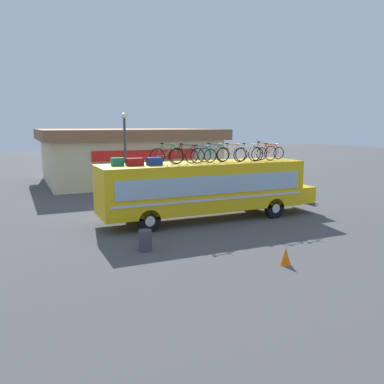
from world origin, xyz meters
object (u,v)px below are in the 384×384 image
luggage_bag_1 (117,162)px  traffic_cone (286,256)px  bus (206,186)px  luggage_bag_3 (154,161)px  rooftop_bicycle_7 (263,153)px  rooftop_bicycle_2 (187,155)px  trash_bin (145,240)px  rooftop_bicycle_3 (201,155)px  rooftop_bicycle_4 (214,154)px  rooftop_bicycle_6 (248,154)px  rooftop_bicycle_8 (270,153)px  rooftop_bicycle_5 (232,154)px  street_lamp (125,150)px  luggage_bag_2 (135,162)px  rooftop_bicycle_1 (167,155)px

luggage_bag_1 → traffic_cone: bearing=-61.9°
bus → luggage_bag_3: size_ratio=16.90×
rooftop_bicycle_7 → rooftop_bicycle_2: bearing=179.1°
trash_bin → bus: bearing=40.0°
rooftop_bicycle_3 → rooftop_bicycle_7: 3.34m
trash_bin → rooftop_bicycle_3: bearing=41.2°
rooftop_bicycle_4 → rooftop_bicycle_6: 1.72m
rooftop_bicycle_8 → trash_bin: bearing=-155.3°
luggage_bag_3 → rooftop_bicycle_5: (4.03, 0.09, 0.21)m
rooftop_bicycle_3 → rooftop_bicycle_6: (2.48, -0.23, 0.01)m
luggage_bag_3 → street_lamp: size_ratio=0.13×
street_lamp → trash_bin: bearing=-100.8°
rooftop_bicycle_7 → traffic_cone: size_ratio=2.86×
bus → luggage_bag_1: 4.50m
luggage_bag_2 → rooftop_bicycle_3: bearing=-2.4°
rooftop_bicycle_7 → rooftop_bicycle_8: 0.93m
luggage_bag_2 → rooftop_bicycle_7: bearing=-2.8°
rooftop_bicycle_4 → rooftop_bicycle_8: rooftop_bicycle_4 is taller
bus → luggage_bag_3: 3.04m
rooftop_bicycle_5 → rooftop_bicycle_7: bearing=-6.8°
bus → trash_bin: 5.69m
rooftop_bicycle_7 → rooftop_bicycle_1: bearing=175.4°
rooftop_bicycle_1 → rooftop_bicycle_6: (4.09, -0.44, -0.02)m
luggage_bag_1 → traffic_cone: luggage_bag_1 is taller
rooftop_bicycle_1 → rooftop_bicycle_5: rooftop_bicycle_1 is taller
luggage_bag_1 → rooftop_bicycle_3: size_ratio=0.32×
rooftop_bicycle_7 → traffic_cone: 7.97m
rooftop_bicycle_4 → traffic_cone: size_ratio=2.94×
bus → rooftop_bicycle_4: size_ratio=6.41×
luggage_bag_2 → rooftop_bicycle_8: 7.33m
luggage_bag_1 → rooftop_bicycle_4: (4.75, -0.08, 0.21)m
luggage_bag_3 → rooftop_bicycle_7: bearing=-1.0°
rooftop_bicycle_3 → traffic_cone: (-0.10, -6.77, -2.87)m
rooftop_bicycle_3 → rooftop_bicycle_5: bearing=0.3°
luggage_bag_3 → luggage_bag_1: bearing=163.9°
rooftop_bicycle_6 → luggage_bag_3: bearing=178.2°
bus → luggage_bag_3: luggage_bag_3 is taller
luggage_bag_3 → rooftop_bicycle_1: size_ratio=0.39×
bus → street_lamp: 6.23m
luggage_bag_2 → rooftop_bicycle_5: bearing=-1.4°
luggage_bag_1 → rooftop_bicycle_8: rooftop_bicycle_8 is taller
rooftop_bicycle_5 → rooftop_bicycle_4: bearing=161.9°
rooftop_bicycle_3 → rooftop_bicycle_7: bearing=-3.2°
luggage_bag_2 → luggage_bag_3: size_ratio=1.12×
luggage_bag_1 → rooftop_bicycle_3: rooftop_bicycle_3 is taller
luggage_bag_3 → rooftop_bicycle_8: size_ratio=0.39×
rooftop_bicycle_2 → rooftop_bicycle_6: bearing=-2.0°
rooftop_bicycle_5 → rooftop_bicycle_8: 2.46m
bus → rooftop_bicycle_4: rooftop_bicycle_4 is taller
traffic_cone → rooftop_bicycle_7: bearing=62.5°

